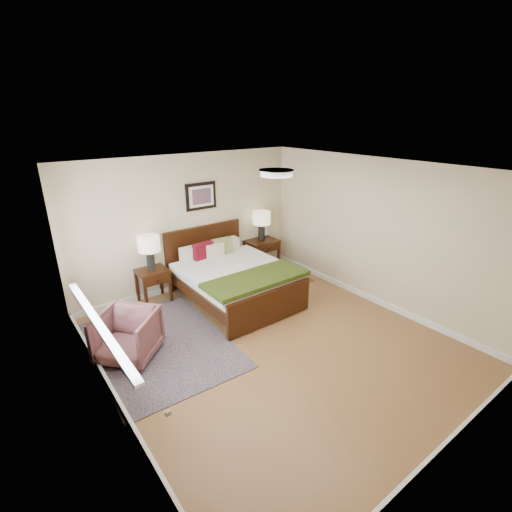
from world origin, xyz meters
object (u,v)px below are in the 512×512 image
Objects in this scene: lamp_right at (262,220)px; nightstand_left at (153,277)px; nightstand_right at (262,252)px; rug_persian at (160,344)px; bed at (233,273)px; lamp_left at (149,246)px; armchair at (127,335)px.

nightstand_left is at bearing -179.50° from lamp_right.
nightstand_left is 2.50m from lamp_right.
nightstand_left is 2.42m from nightstand_right.
nightstand_left is at bearing 72.37° from rug_persian.
bed is 3.18× the size of nightstand_right.
bed is 1.50m from lamp_left.
lamp_left reaches higher than nightstand_left.
lamp_right is at bearing 32.53° from bed.
bed is 0.85× the size of rug_persian.
nightstand_right is at bearing -0.30° from lamp_left.
lamp_right is at bearing 90.00° from nightstand_right.
lamp_right reaches higher than bed.
armchair is (-0.93, -1.32, -0.14)m from nightstand_left.
armchair is at bearing -175.03° from rug_persian.
bed reaches higher than nightstand_left.
armchair reaches higher than nightstand_right.
rug_persian is (-1.63, -0.52, -0.52)m from bed.
bed is at bearing -34.25° from nightstand_left.
nightstand_right is 3.60m from armchair.
nightstand_left is at bearing -179.80° from nightstand_right.
nightstand_left is 0.81× the size of armchair.
nightstand_right is 1.09× the size of lamp_right.
nightstand_left is at bearing -90.00° from lamp_left.
lamp_right is at bearing 27.00° from rug_persian.
bed is 1.79m from rug_persian.
nightstand_right is (2.42, 0.01, -0.09)m from nightstand_left.
rug_persian is at bearing -109.74° from lamp_left.
lamp_right is 3.68m from armchair.
lamp_right is 0.25× the size of rug_persian.
bed is 2.81× the size of armchair.
lamp_right is at bearing 0.50° from nightstand_left.
bed is at bearing -34.96° from lamp_left.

